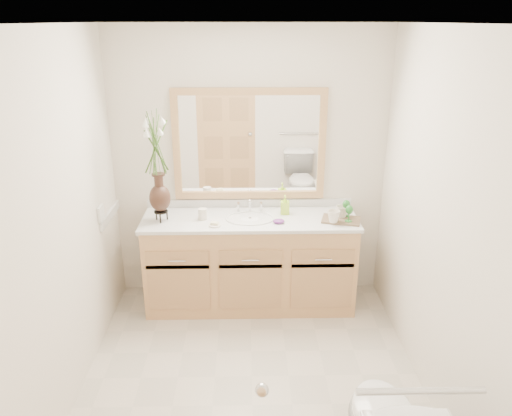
{
  "coord_description": "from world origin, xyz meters",
  "views": [
    {
      "loc": [
        -0.03,
        -2.94,
        2.42
      ],
      "look_at": [
        0.04,
        0.65,
        1.06
      ],
      "focal_mm": 35.0,
      "sensor_mm": 36.0,
      "label": 1
    }
  ],
  "objects_px": {
    "soap_bottle": "(285,205)",
    "tray": "(341,220)",
    "tumbler": "(203,214)",
    "flower_vase": "(157,154)"
  },
  "relations": [
    {
      "from": "soap_bottle",
      "to": "tray",
      "type": "relative_size",
      "value": 0.48
    },
    {
      "from": "tumbler",
      "to": "tray",
      "type": "relative_size",
      "value": 0.3
    },
    {
      "from": "tumbler",
      "to": "tray",
      "type": "bearing_deg",
      "value": -2.8
    },
    {
      "from": "tumbler",
      "to": "tray",
      "type": "xyz_separation_m",
      "value": [
        1.17,
        -0.06,
        -0.04
      ]
    },
    {
      "from": "flower_vase",
      "to": "soap_bottle",
      "type": "relative_size",
      "value": 5.67
    },
    {
      "from": "soap_bottle",
      "to": "tray",
      "type": "distance_m",
      "value": 0.5
    },
    {
      "from": "tumbler",
      "to": "tray",
      "type": "distance_m",
      "value": 1.17
    },
    {
      "from": "tumbler",
      "to": "soap_bottle",
      "type": "xyz_separation_m",
      "value": [
        0.71,
        0.12,
        0.03
      ]
    },
    {
      "from": "tray",
      "to": "tumbler",
      "type": "bearing_deg",
      "value": -167.71
    },
    {
      "from": "soap_bottle",
      "to": "tray",
      "type": "height_order",
      "value": "soap_bottle"
    }
  ]
}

